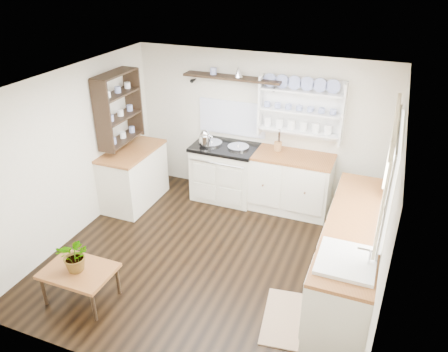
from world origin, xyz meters
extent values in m
cube|color=black|center=(0.00, 0.00, 0.00)|extent=(4.00, 3.80, 0.01)
cube|color=beige|center=(0.00, 1.90, 1.15)|extent=(4.00, 0.02, 2.30)
cube|color=beige|center=(2.00, 0.00, 1.15)|extent=(0.02, 3.80, 2.30)
cube|color=beige|center=(-2.00, 0.00, 1.15)|extent=(0.02, 3.80, 2.30)
cube|color=white|center=(0.00, 0.00, 2.30)|extent=(4.00, 3.80, 0.01)
cube|color=white|center=(1.96, 0.15, 1.50)|extent=(0.04, 1.40, 1.00)
cube|color=white|center=(1.94, 0.15, 1.50)|extent=(0.02, 1.50, 1.10)
cube|color=#FBEDC8|center=(1.92, 0.15, 2.08)|extent=(0.04, 1.55, 0.18)
cube|color=beige|center=(-0.44, 1.57, 0.43)|extent=(0.97, 0.63, 0.85)
cube|color=black|center=(-0.44, 1.57, 0.88)|extent=(1.01, 0.67, 0.05)
cylinder|color=silver|center=(-0.66, 1.57, 0.92)|extent=(0.33, 0.33, 0.03)
cylinder|color=silver|center=(-0.21, 1.57, 0.92)|extent=(0.33, 0.33, 0.03)
cylinder|color=silver|center=(-0.44, 1.22, 0.75)|extent=(0.87, 0.02, 0.02)
cube|color=beige|center=(0.60, 1.60, 0.44)|extent=(1.25, 0.60, 0.88)
cube|color=brown|center=(0.60, 1.60, 0.88)|extent=(1.27, 0.63, 0.04)
cube|color=beige|center=(1.70, 0.10, 0.44)|extent=(0.60, 2.40, 0.88)
cube|color=brown|center=(1.70, 0.10, 0.88)|extent=(0.62, 2.43, 0.04)
cube|color=white|center=(1.70, -0.65, 0.80)|extent=(0.55, 0.60, 0.28)
cylinder|color=silver|center=(1.90, -0.65, 1.00)|extent=(0.02, 0.02, 0.22)
cube|color=beige|center=(-1.70, 0.90, 0.44)|extent=(0.60, 1.10, 0.88)
cube|color=brown|center=(-1.70, 0.90, 0.88)|extent=(0.62, 1.13, 0.04)
cube|color=white|center=(0.65, 1.88, 1.55)|extent=(1.20, 0.03, 0.90)
cube|color=white|center=(0.65, 1.79, 1.55)|extent=(1.20, 0.22, 0.02)
cylinder|color=navy|center=(0.65, 1.80, 1.82)|extent=(0.20, 0.02, 0.20)
cube|color=black|center=(-0.40, 1.77, 1.92)|extent=(1.50, 0.24, 0.04)
cone|color=black|center=(-1.05, 1.84, 1.81)|extent=(0.06, 0.20, 0.06)
cone|color=black|center=(0.25, 1.84, 1.81)|extent=(0.06, 0.20, 0.06)
cube|color=black|center=(-1.84, 0.90, 1.55)|extent=(0.28, 0.80, 1.05)
cylinder|color=#A9713D|center=(0.38, 1.68, 0.98)|extent=(0.12, 0.12, 0.14)
cube|color=brown|center=(-1.08, -1.24, 0.40)|extent=(0.77, 0.55, 0.04)
cylinder|color=black|center=(-1.42, -1.47, 0.19)|extent=(0.04, 0.04, 0.38)
cylinder|color=black|center=(-1.42, -1.01, 0.19)|extent=(0.04, 0.04, 0.38)
cylinder|color=black|center=(-0.74, -1.47, 0.19)|extent=(0.04, 0.04, 0.38)
cylinder|color=black|center=(-0.74, -1.01, 0.19)|extent=(0.04, 0.04, 0.38)
imported|color=#3F7233|center=(-1.08, -1.24, 0.62)|extent=(0.39, 0.35, 0.40)
cube|color=#8E6952|center=(1.21, -0.68, 0.01)|extent=(0.66, 0.92, 0.02)
camera|label=1|loc=(1.84, -4.21, 3.56)|focal=35.00mm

